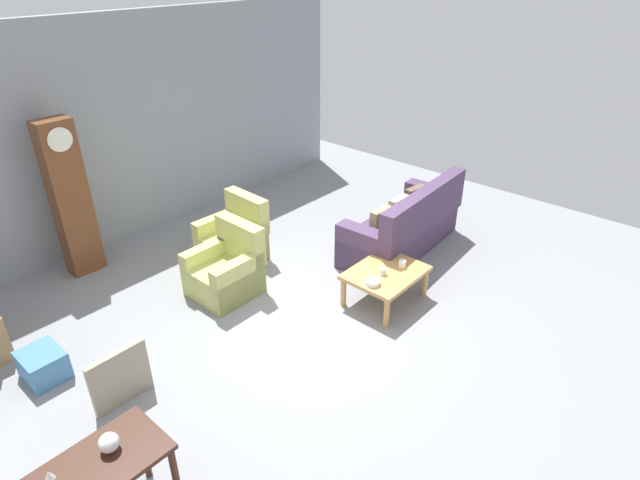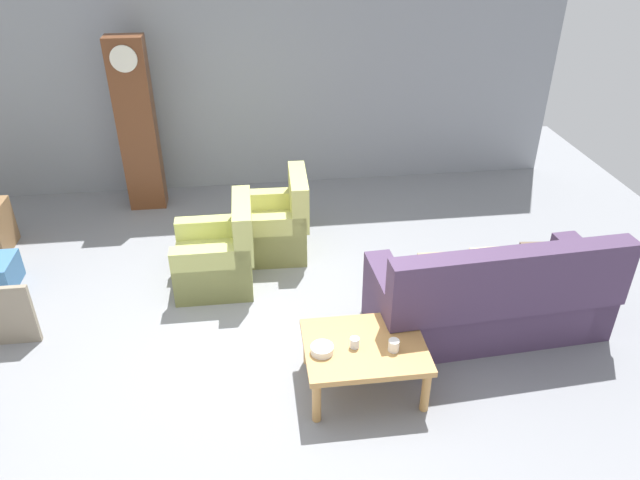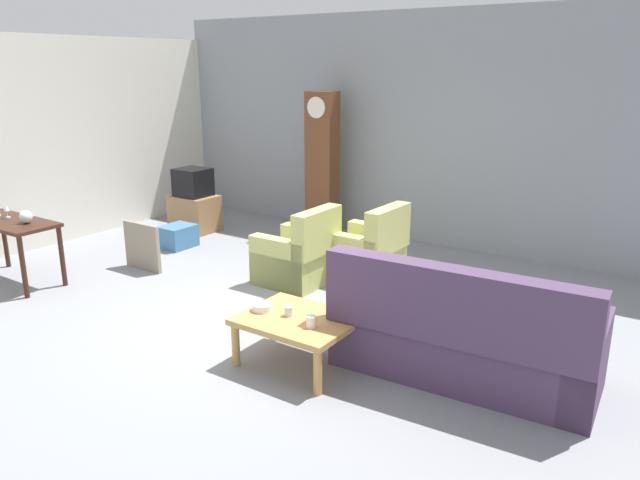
{
  "view_description": "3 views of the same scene",
  "coord_description": "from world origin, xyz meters",
  "px_view_note": "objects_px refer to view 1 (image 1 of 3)",
  "views": [
    {
      "loc": [
        -3.7,
        -3.45,
        3.86
      ],
      "look_at": [
        0.57,
        0.32,
        0.71
      ],
      "focal_mm": 29.12,
      "sensor_mm": 36.0,
      "label": 1
    },
    {
      "loc": [
        0.09,
        -4.0,
        3.52
      ],
      "look_at": [
        0.67,
        0.59,
        0.77
      ],
      "focal_mm": 33.16,
      "sensor_mm": 36.0,
      "label": 2
    },
    {
      "loc": [
        3.7,
        -4.3,
        2.5
      ],
      "look_at": [
        0.37,
        0.61,
        0.76
      ],
      "focal_mm": 33.97,
      "sensor_mm": 36.0,
      "label": 3
    }
  ],
  "objects_px": {
    "couch_floral": "(404,228)",
    "cup_white_porcelain": "(402,264)",
    "framed_picture_leaning": "(120,378)",
    "cup_blue_rimmed": "(383,271)",
    "armchair_olive_near": "(226,271)",
    "wine_glass_short": "(50,477)",
    "storage_box_blue": "(43,365)",
    "glass_dome_cloche": "(109,443)",
    "coffee_table_wood": "(386,275)",
    "armchair_olive_far": "(234,240)",
    "bowl_white_stacked": "(373,282)",
    "grandfather_clock": "(70,199)"
  },
  "relations": [
    {
      "from": "armchair_olive_far",
      "to": "couch_floral",
      "type": "bearing_deg",
      "value": -42.0
    },
    {
      "from": "cup_white_porcelain",
      "to": "wine_glass_short",
      "type": "xyz_separation_m",
      "value": [
        -4.31,
        -0.07,
        0.38
      ]
    },
    {
      "from": "armchair_olive_far",
      "to": "bowl_white_stacked",
      "type": "relative_size",
      "value": 5.14
    },
    {
      "from": "grandfather_clock",
      "to": "bowl_white_stacked",
      "type": "height_order",
      "value": "grandfather_clock"
    },
    {
      "from": "storage_box_blue",
      "to": "bowl_white_stacked",
      "type": "relative_size",
      "value": 2.55
    },
    {
      "from": "framed_picture_leaning",
      "to": "grandfather_clock",
      "type": "bearing_deg",
      "value": 70.09
    },
    {
      "from": "armchair_olive_far",
      "to": "armchair_olive_near",
      "type": "bearing_deg",
      "value": -136.87
    },
    {
      "from": "glass_dome_cloche",
      "to": "armchair_olive_near",
      "type": "bearing_deg",
      "value": 35.85
    },
    {
      "from": "armchair_olive_near",
      "to": "grandfather_clock",
      "type": "relative_size",
      "value": 0.43
    },
    {
      "from": "framed_picture_leaning",
      "to": "cup_blue_rimmed",
      "type": "distance_m",
      "value": 3.14
    },
    {
      "from": "couch_floral",
      "to": "framed_picture_leaning",
      "type": "relative_size",
      "value": 3.58
    },
    {
      "from": "storage_box_blue",
      "to": "wine_glass_short",
      "type": "xyz_separation_m",
      "value": [
        -0.65,
        -2.01,
        0.7
      ]
    },
    {
      "from": "bowl_white_stacked",
      "to": "wine_glass_short",
      "type": "bearing_deg",
      "value": -178.2
    },
    {
      "from": "grandfather_clock",
      "to": "bowl_white_stacked",
      "type": "bearing_deg",
      "value": -63.5
    },
    {
      "from": "couch_floral",
      "to": "storage_box_blue",
      "type": "distance_m",
      "value": 4.87
    },
    {
      "from": "couch_floral",
      "to": "wine_glass_short",
      "type": "distance_m",
      "value": 5.42
    },
    {
      "from": "framed_picture_leaning",
      "to": "armchair_olive_far",
      "type": "bearing_deg",
      "value": 27.17
    },
    {
      "from": "cup_white_porcelain",
      "to": "storage_box_blue",
      "type": "bearing_deg",
      "value": 152.05
    },
    {
      "from": "framed_picture_leaning",
      "to": "cup_blue_rimmed",
      "type": "xyz_separation_m",
      "value": [
        2.99,
        -0.94,
        0.17
      ]
    },
    {
      "from": "grandfather_clock",
      "to": "armchair_olive_far",
      "type": "bearing_deg",
      "value": -40.73
    },
    {
      "from": "coffee_table_wood",
      "to": "storage_box_blue",
      "type": "bearing_deg",
      "value": 151.88
    },
    {
      "from": "armchair_olive_near",
      "to": "glass_dome_cloche",
      "type": "xyz_separation_m",
      "value": [
        -2.5,
        -1.81,
        0.52
      ]
    },
    {
      "from": "grandfather_clock",
      "to": "glass_dome_cloche",
      "type": "bearing_deg",
      "value": -112.8
    },
    {
      "from": "couch_floral",
      "to": "armchair_olive_near",
      "type": "height_order",
      "value": "couch_floral"
    },
    {
      "from": "storage_box_blue",
      "to": "armchair_olive_near",
      "type": "bearing_deg",
      "value": -5.34
    },
    {
      "from": "couch_floral",
      "to": "framed_picture_leaning",
      "type": "xyz_separation_m",
      "value": [
        -4.33,
        0.37,
        -0.06
      ]
    },
    {
      "from": "couch_floral",
      "to": "cup_blue_rimmed",
      "type": "height_order",
      "value": "couch_floral"
    },
    {
      "from": "storage_box_blue",
      "to": "wine_glass_short",
      "type": "height_order",
      "value": "wine_glass_short"
    },
    {
      "from": "armchair_olive_far",
      "to": "framed_picture_leaning",
      "type": "bearing_deg",
      "value": -152.83
    },
    {
      "from": "coffee_table_wood",
      "to": "cup_white_porcelain",
      "type": "distance_m",
      "value": 0.25
    },
    {
      "from": "couch_floral",
      "to": "armchair_olive_far",
      "type": "bearing_deg",
      "value": 138.0
    },
    {
      "from": "bowl_white_stacked",
      "to": "glass_dome_cloche",
      "type": "bearing_deg",
      "value": -177.83
    },
    {
      "from": "couch_floral",
      "to": "coffee_table_wood",
      "type": "relative_size",
      "value": 2.24
    },
    {
      "from": "cup_white_porcelain",
      "to": "coffee_table_wood",
      "type": "bearing_deg",
      "value": 155.0
    },
    {
      "from": "wine_glass_short",
      "to": "cup_white_porcelain",
      "type": "bearing_deg",
      "value": 0.96
    },
    {
      "from": "grandfather_clock",
      "to": "wine_glass_short",
      "type": "bearing_deg",
      "value": -117.97
    },
    {
      "from": "couch_floral",
      "to": "armchair_olive_near",
      "type": "relative_size",
      "value": 2.34
    },
    {
      "from": "armchair_olive_far",
      "to": "glass_dome_cloche",
      "type": "relative_size",
      "value": 6.24
    },
    {
      "from": "couch_floral",
      "to": "coffee_table_wood",
      "type": "bearing_deg",
      "value": -156.26
    },
    {
      "from": "storage_box_blue",
      "to": "glass_dome_cloche",
      "type": "bearing_deg",
      "value": -96.95
    },
    {
      "from": "wine_glass_short",
      "to": "armchair_olive_near",
      "type": "bearing_deg",
      "value": 31.74
    },
    {
      "from": "storage_box_blue",
      "to": "cup_white_porcelain",
      "type": "relative_size",
      "value": 4.75
    },
    {
      "from": "armchair_olive_near",
      "to": "wine_glass_short",
      "type": "height_order",
      "value": "armchair_olive_near"
    },
    {
      "from": "couch_floral",
      "to": "cup_white_porcelain",
      "type": "bearing_deg",
      "value": -148.19
    },
    {
      "from": "couch_floral",
      "to": "framed_picture_leaning",
      "type": "height_order",
      "value": "couch_floral"
    },
    {
      "from": "armchair_olive_far",
      "to": "wine_glass_short",
      "type": "relative_size",
      "value": 5.68
    },
    {
      "from": "cup_blue_rimmed",
      "to": "grandfather_clock",
      "type": "bearing_deg",
      "value": 119.97
    },
    {
      "from": "armchair_olive_near",
      "to": "wine_glass_short",
      "type": "relative_size",
      "value": 5.68
    },
    {
      "from": "couch_floral",
      "to": "storage_box_blue",
      "type": "xyz_separation_m",
      "value": [
        -4.69,
        1.29,
        -0.2
      ]
    },
    {
      "from": "couch_floral",
      "to": "cup_blue_rimmed",
      "type": "xyz_separation_m",
      "value": [
        -1.33,
        -0.57,
        0.12
      ]
    }
  ]
}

